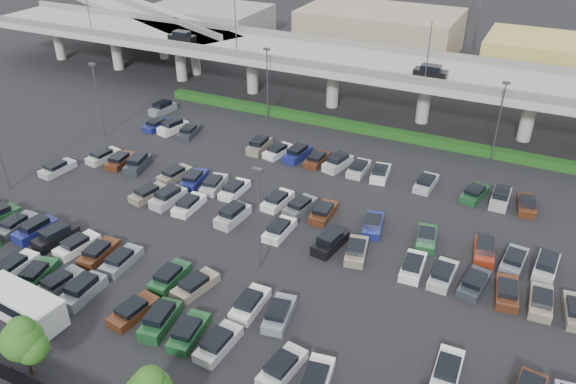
# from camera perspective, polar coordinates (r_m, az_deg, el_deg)

# --- Properties ---
(ground) EXTENTS (280.00, 280.00, 0.00)m
(ground) POSITION_cam_1_polar(r_m,az_deg,el_deg) (58.77, 0.90, -3.18)
(ground) COLOR black
(overpass) EXTENTS (150.00, 13.00, 15.80)m
(overpass) POSITION_cam_1_polar(r_m,az_deg,el_deg) (83.18, 10.41, 12.04)
(overpass) COLOR #999991
(overpass) RESTS_ON ground
(on_ramp) EXTENTS (50.93, 30.13, 8.80)m
(on_ramp) POSITION_cam_1_polar(r_m,az_deg,el_deg) (116.59, -14.07, 16.84)
(on_ramp) COLOR #999991
(on_ramp) RESTS_ON ground
(hedge) EXTENTS (66.00, 1.60, 1.10)m
(hedge) POSITION_cam_1_polar(r_m,az_deg,el_deg) (79.15, 8.66, 6.23)
(hedge) COLOR #1B4313
(hedge) RESTS_ON ground
(shuttle_bus) EXTENTS (8.01, 3.27, 2.51)m
(shuttle_bus) POSITION_cam_1_polar(r_m,az_deg,el_deg) (51.55, -25.36, -10.28)
(shuttle_bus) COLOR white
(shuttle_bus) RESTS_ON ground
(parked_cars) EXTENTS (63.11, 41.62, 1.67)m
(parked_cars) POSITION_cam_1_polar(r_m,az_deg,el_deg) (55.73, -1.76, -4.51)
(parked_cars) COLOR #B0B1B5
(parked_cars) RESTS_ON ground
(light_poles) EXTENTS (66.90, 48.38, 10.30)m
(light_poles) POSITION_cam_1_polar(r_m,az_deg,el_deg) (58.78, -1.87, 3.85)
(light_poles) COLOR #47474B
(light_poles) RESTS_ON ground
(distant_buildings) EXTENTS (138.00, 24.00, 9.00)m
(distant_buildings) POSITION_cam_1_polar(r_m,az_deg,el_deg) (110.37, 21.33, 13.28)
(distant_buildings) COLOR gray
(distant_buildings) RESTS_ON ground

